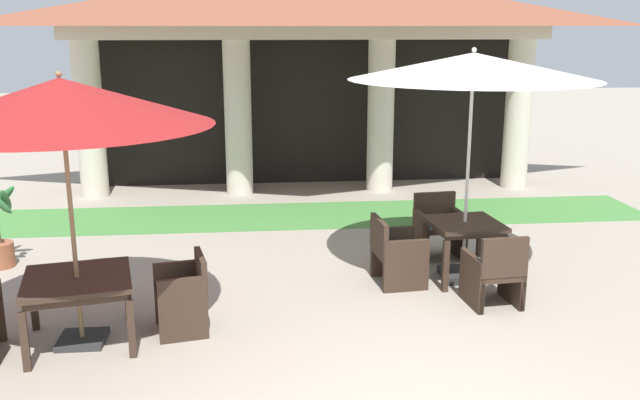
{
  "coord_description": "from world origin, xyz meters",
  "views": [
    {
      "loc": [
        -1.09,
        -4.31,
        3.11
      ],
      "look_at": [
        -0.29,
        3.84,
        1.05
      ],
      "focal_mm": 39.09,
      "sensor_mm": 36.0,
      "label": 1
    }
  ],
  "objects_px": {
    "patio_umbrella_mid_left": "(473,69)",
    "patio_umbrella_near_foreground": "(61,103)",
    "patio_table_near_foreground": "(78,286)",
    "patio_table_mid_left": "(465,230)",
    "patio_chair_mid_left_south": "(494,273)",
    "patio_chair_mid_left_north": "(439,227)",
    "patio_chair_mid_left_west": "(396,253)",
    "patio_chair_near_foreground_east": "(183,294)"
  },
  "relations": [
    {
      "from": "patio_table_near_foreground",
      "to": "patio_table_mid_left",
      "type": "distance_m",
      "value": 4.58
    },
    {
      "from": "patio_umbrella_near_foreground",
      "to": "patio_chair_mid_left_south",
      "type": "height_order",
      "value": "patio_umbrella_near_foreground"
    },
    {
      "from": "patio_umbrella_near_foreground",
      "to": "patio_chair_mid_left_south",
      "type": "xyz_separation_m",
      "value": [
        4.44,
        0.54,
        -2.02
      ]
    },
    {
      "from": "patio_umbrella_mid_left",
      "to": "patio_chair_mid_left_west",
      "type": "bearing_deg",
      "value": -174.5
    },
    {
      "from": "patio_chair_mid_left_west",
      "to": "patio_chair_mid_left_south",
      "type": "distance_m",
      "value": 1.25
    },
    {
      "from": "patio_table_near_foreground",
      "to": "patio_chair_mid_left_north",
      "type": "xyz_separation_m",
      "value": [
        4.27,
        2.3,
        -0.19
      ]
    },
    {
      "from": "patio_table_near_foreground",
      "to": "patio_chair_mid_left_west",
      "type": "distance_m",
      "value": 3.73
    },
    {
      "from": "patio_chair_mid_left_west",
      "to": "patio_chair_mid_left_south",
      "type": "xyz_separation_m",
      "value": [
        0.96,
        -0.8,
        -0.01
      ]
    },
    {
      "from": "patio_umbrella_near_foreground",
      "to": "patio_umbrella_mid_left",
      "type": "bearing_deg",
      "value": 18.06
    },
    {
      "from": "patio_umbrella_near_foreground",
      "to": "patio_chair_mid_left_north",
      "type": "relative_size",
      "value": 3.28
    },
    {
      "from": "patio_umbrella_near_foreground",
      "to": "patio_chair_mid_left_west",
      "type": "distance_m",
      "value": 4.23
    },
    {
      "from": "patio_chair_mid_left_north",
      "to": "patio_chair_mid_left_south",
      "type": "bearing_deg",
      "value": 90.0
    },
    {
      "from": "patio_table_near_foreground",
      "to": "patio_chair_mid_left_south",
      "type": "distance_m",
      "value": 4.48
    },
    {
      "from": "patio_table_near_foreground",
      "to": "patio_umbrella_mid_left",
      "type": "height_order",
      "value": "patio_umbrella_mid_left"
    },
    {
      "from": "patio_umbrella_mid_left",
      "to": "patio_table_near_foreground",
      "type": "bearing_deg",
      "value": -161.94
    },
    {
      "from": "patio_table_near_foreground",
      "to": "patio_table_mid_left",
      "type": "relative_size",
      "value": 1.31
    },
    {
      "from": "patio_table_near_foreground",
      "to": "patio_table_mid_left",
      "type": "bearing_deg",
      "value": 18.06
    },
    {
      "from": "patio_chair_near_foreground_east",
      "to": "patio_umbrella_mid_left",
      "type": "height_order",
      "value": "patio_umbrella_mid_left"
    },
    {
      "from": "patio_chair_near_foreground_east",
      "to": "patio_umbrella_mid_left",
      "type": "bearing_deg",
      "value": -81.53
    },
    {
      "from": "patio_umbrella_mid_left",
      "to": "patio_chair_mid_left_south",
      "type": "bearing_deg",
      "value": -84.5
    },
    {
      "from": "patio_table_near_foreground",
      "to": "patio_chair_mid_left_south",
      "type": "xyz_separation_m",
      "value": [
        4.44,
        0.54,
        -0.22
      ]
    },
    {
      "from": "patio_umbrella_near_foreground",
      "to": "patio_umbrella_mid_left",
      "type": "xyz_separation_m",
      "value": [
        4.36,
        1.42,
        0.21
      ]
    },
    {
      "from": "patio_umbrella_near_foreground",
      "to": "patio_chair_near_foreground_east",
      "type": "bearing_deg",
      "value": 11.47
    },
    {
      "from": "patio_table_near_foreground",
      "to": "patio_umbrella_mid_left",
      "type": "xyz_separation_m",
      "value": [
        4.36,
        1.42,
        2.0
      ]
    },
    {
      "from": "patio_umbrella_near_foreground",
      "to": "patio_table_mid_left",
      "type": "relative_size",
      "value": 3.08
    },
    {
      "from": "patio_table_near_foreground",
      "to": "patio_chair_near_foreground_east",
      "type": "distance_m",
      "value": 1.04
    },
    {
      "from": "patio_table_near_foreground",
      "to": "patio_chair_mid_left_south",
      "type": "bearing_deg",
      "value": 6.94
    },
    {
      "from": "patio_table_mid_left",
      "to": "patio_chair_mid_left_north",
      "type": "xyz_separation_m",
      "value": [
        -0.08,
        0.87,
        -0.22
      ]
    },
    {
      "from": "patio_chair_mid_left_west",
      "to": "patio_umbrella_mid_left",
      "type": "bearing_deg",
      "value": 90.0
    },
    {
      "from": "patio_chair_near_foreground_east",
      "to": "patio_chair_mid_left_north",
      "type": "distance_m",
      "value": 3.88
    },
    {
      "from": "patio_chair_near_foreground_east",
      "to": "patio_chair_mid_left_west",
      "type": "relative_size",
      "value": 0.97
    },
    {
      "from": "patio_umbrella_mid_left",
      "to": "patio_table_mid_left",
      "type": "bearing_deg",
      "value": -63.43
    },
    {
      "from": "patio_chair_near_foreground_east",
      "to": "patio_umbrella_mid_left",
      "type": "distance_m",
      "value": 4.2
    },
    {
      "from": "patio_chair_near_foreground_east",
      "to": "patio_chair_mid_left_west",
      "type": "bearing_deg",
      "value": -76.9
    },
    {
      "from": "patio_table_near_foreground",
      "to": "patio_chair_mid_left_north",
      "type": "distance_m",
      "value": 4.85
    },
    {
      "from": "patio_umbrella_near_foreground",
      "to": "patio_table_mid_left",
      "type": "xyz_separation_m",
      "value": [
        4.36,
        1.42,
        -1.77
      ]
    },
    {
      "from": "patio_chair_mid_left_west",
      "to": "patio_chair_mid_left_south",
      "type": "height_order",
      "value": "patio_chair_mid_left_south"
    },
    {
      "from": "patio_umbrella_mid_left",
      "to": "patio_chair_mid_left_west",
      "type": "height_order",
      "value": "patio_umbrella_mid_left"
    },
    {
      "from": "patio_table_near_foreground",
      "to": "patio_chair_mid_left_north",
      "type": "height_order",
      "value": "patio_chair_mid_left_north"
    },
    {
      "from": "patio_table_near_foreground",
      "to": "patio_umbrella_near_foreground",
      "type": "height_order",
      "value": "patio_umbrella_near_foreground"
    },
    {
      "from": "patio_umbrella_mid_left",
      "to": "patio_umbrella_near_foreground",
      "type": "bearing_deg",
      "value": -161.94
    },
    {
      "from": "patio_chair_mid_left_south",
      "to": "patio_umbrella_near_foreground",
      "type": "bearing_deg",
      "value": -178.56
    }
  ]
}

